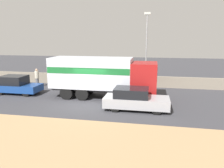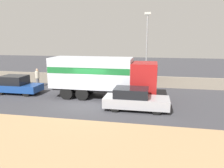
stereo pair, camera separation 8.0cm
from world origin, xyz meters
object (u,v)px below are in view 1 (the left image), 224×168
street_lamp (146,46)px  car_sedan_second (16,85)px  car_hatchback (135,99)px  box_truck (102,74)px  pedestrian (37,77)px

street_lamp → car_sedan_second: size_ratio=1.77×
street_lamp → car_hatchback: size_ratio=1.62×
box_truck → car_sedan_second: 7.72m
street_lamp → box_truck: street_lamp is taller
car_hatchback → car_sedan_second: 10.81m
street_lamp → pedestrian: 11.09m
pedestrian → box_truck: bearing=-20.2°
box_truck → car_sedan_second: box_truck is taller
street_lamp → car_hatchback: street_lamp is taller
box_truck → car_sedan_second: bearing=-179.1°
car_hatchback → car_sedan_second: size_ratio=1.09×
car_sedan_second → pedestrian: size_ratio=2.19×
car_hatchback → pedestrian: (-10.11, 5.21, 0.21)m
street_lamp → pedestrian: street_lamp is taller
car_sedan_second → street_lamp: bearing=21.2°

